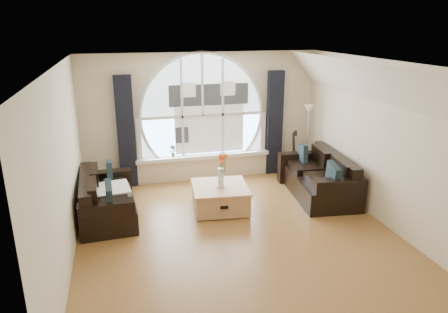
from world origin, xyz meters
TOP-DOWN VIEW (x-y plane):
  - ground at (0.00, 0.00)m, footprint 5.00×5.50m
  - ceiling at (0.00, 0.00)m, footprint 5.00×5.50m
  - wall_back at (0.00, 2.75)m, footprint 5.00×0.01m
  - wall_front at (0.00, -2.75)m, footprint 5.00×0.01m
  - wall_left at (-2.50, 0.00)m, footprint 0.01×5.50m
  - wall_right at (2.50, 0.00)m, footprint 0.01×5.50m
  - attic_slope at (2.20, 0.00)m, footprint 0.92×5.50m
  - arched_window at (0.00, 2.72)m, footprint 2.60×0.06m
  - window_sill at (0.00, 2.65)m, footprint 2.90×0.22m
  - window_frame at (0.00, 2.69)m, footprint 2.76×0.08m
  - neighbor_house at (0.15, 2.71)m, footprint 1.70×0.02m
  - curtain_left at (-1.60, 2.63)m, footprint 0.35×0.12m
  - curtain_right at (1.60, 2.63)m, footprint 0.35×0.12m
  - sofa_left at (-2.01, 1.21)m, footprint 0.94×1.76m
  - sofa_right at (1.96, 1.16)m, footprint 1.14×1.97m
  - coffee_chest at (-0.04, 1.04)m, footprint 1.09×1.09m
  - throw_blanket at (-1.91, 1.22)m, footprint 0.62×0.62m
  - vase_flowers at (-0.03, 1.02)m, footprint 0.24×0.24m
  - floor_lamp at (2.22, 2.24)m, footprint 0.24×0.24m
  - guitar at (1.94, 2.36)m, footprint 0.37×0.26m
  - potted_plant at (-0.67, 2.65)m, footprint 0.17×0.14m

SIDE VIEW (x-z plane):
  - ground at x=0.00m, z-range -0.01..0.01m
  - coffee_chest at x=-0.04m, z-range 0.00..0.48m
  - sofa_left at x=-2.01m, z-range 0.02..0.78m
  - sofa_right at x=1.96m, z-range -0.02..0.82m
  - throw_blanket at x=-1.91m, z-range 0.45..0.55m
  - window_sill at x=0.00m, z-range 0.47..0.55m
  - guitar at x=1.94m, z-range 0.00..1.06m
  - potted_plant at x=-0.67m, z-range 0.55..0.82m
  - floor_lamp at x=2.22m, z-range 0.00..1.60m
  - vase_flowers at x=-0.03m, z-range 0.48..1.18m
  - curtain_left at x=-1.60m, z-range 0.00..2.30m
  - curtain_right at x=1.60m, z-range 0.00..2.30m
  - wall_back at x=0.00m, z-range 0.00..2.70m
  - wall_front at x=0.00m, z-range 0.00..2.70m
  - wall_left at x=-2.50m, z-range 0.00..2.70m
  - wall_right at x=2.50m, z-range 0.00..2.70m
  - neighbor_house at x=0.15m, z-range 0.75..2.25m
  - arched_window at x=0.00m, z-range 0.55..2.70m
  - window_frame at x=0.00m, z-range 0.55..2.70m
  - attic_slope at x=2.20m, z-range 1.99..2.71m
  - ceiling at x=0.00m, z-range 2.70..2.71m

